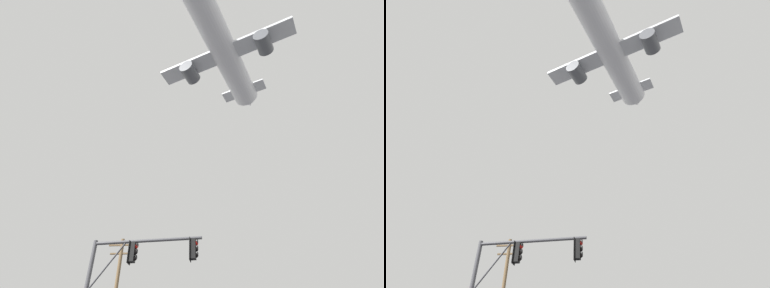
{
  "view_description": "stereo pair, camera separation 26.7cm",
  "coord_description": "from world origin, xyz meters",
  "views": [
    {
      "loc": [
        1.01,
        -6.28,
        1.21
      ],
      "look_at": [
        -0.26,
        12.26,
        16.01
      ],
      "focal_mm": 28.14,
      "sensor_mm": 36.0,
      "label": 1
    },
    {
      "loc": [
        1.27,
        -6.26,
        1.21
      ],
      "look_at": [
        -0.26,
        12.26,
        16.01
      ],
      "focal_mm": 28.14,
      "sensor_mm": 36.0,
      "label": 2
    }
  ],
  "objects": [
    {
      "name": "signal_pole_near",
      "position": [
        -2.96,
        7.78,
        4.98
      ],
      "size": [
        5.35,
        0.72,
        6.71
      ],
      "color": "#4C4C51",
      "rests_on": "ground"
    },
    {
      "name": "airplane",
      "position": [
        3.63,
        18.74,
        38.19
      ],
      "size": [
        19.07,
        24.69,
        6.97
      ],
      "color": "white"
    }
  ]
}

